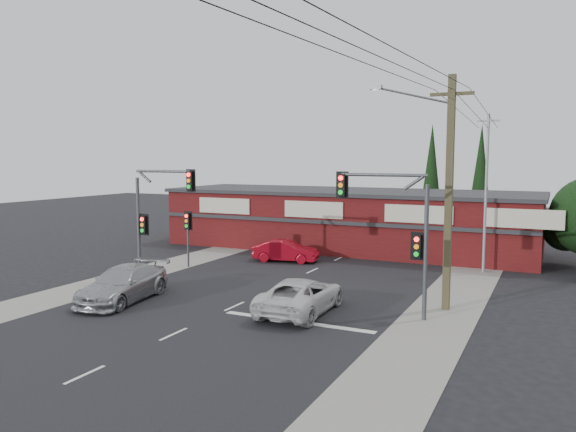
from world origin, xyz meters
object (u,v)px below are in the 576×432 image
at_px(white_suv, 301,295).
at_px(silver_suv, 123,284).
at_px(utility_pole, 446,185).
at_px(red_sedan, 286,251).
at_px(shop_building, 348,219).

bearing_deg(white_suv, silver_suv, 10.33).
relative_size(silver_suv, utility_pole, 0.54).
bearing_deg(silver_suv, white_suv, 4.27).
bearing_deg(red_sedan, silver_suv, 158.45).
height_order(white_suv, utility_pole, utility_pole).
height_order(silver_suv, red_sedan, silver_suv).
relative_size(white_suv, silver_suv, 0.98).
bearing_deg(utility_pole, white_suv, -149.63).
relative_size(shop_building, utility_pole, 2.73).
bearing_deg(silver_suv, utility_pole, 11.89).
height_order(silver_suv, shop_building, shop_building).
bearing_deg(red_sedan, utility_pole, -133.05).
relative_size(silver_suv, red_sedan, 1.32).
height_order(white_suv, red_sedan, white_suv).
distance_m(white_suv, red_sedan, 11.75).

